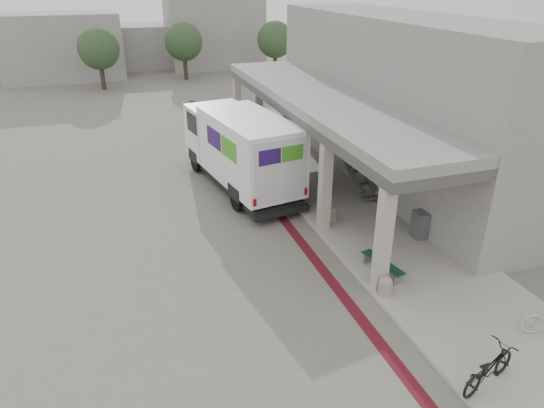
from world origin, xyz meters
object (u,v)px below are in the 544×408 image
object	(u,v)px
utility_cabinet	(420,225)
bicycle_black	(489,368)
fedex_truck	(240,148)
bench	(383,265)

from	to	relation	value
utility_cabinet	bicycle_black	bearing A→B (deg)	-108.94
fedex_truck	utility_cabinet	distance (m)	8.19
bench	fedex_truck	bearing A→B (deg)	94.24
fedex_truck	bicycle_black	xyz separation A→B (m)	(2.21, -12.94, -1.19)
bench	bicycle_black	bearing A→B (deg)	-102.68
fedex_truck	bench	distance (m)	8.63
fedex_truck	bench	xyz separation A→B (m)	(2.31, -8.20, -1.39)
bench	utility_cabinet	bearing A→B (deg)	22.32
bench	utility_cabinet	size ratio (longest dim) A/B	1.77
utility_cabinet	bench	bearing A→B (deg)	-143.64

